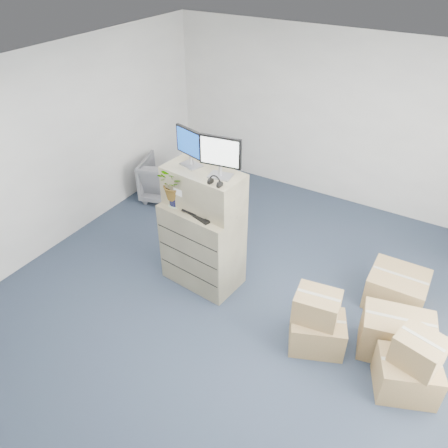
{
  "coord_description": "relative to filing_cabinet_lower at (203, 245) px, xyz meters",
  "views": [
    {
      "loc": [
        1.93,
        -3.25,
        4.04
      ],
      "look_at": [
        -0.28,
        0.4,
        1.09
      ],
      "focal_mm": 35.0,
      "sensor_mm": 36.0,
      "label": 1
    }
  ],
  "objects": [
    {
      "name": "office_chair",
      "position": [
        -1.75,
        1.49,
        -0.17
      ],
      "size": [
        0.97,
        0.94,
        0.8
      ],
      "primitive_type": "imported",
      "rotation": [
        0.0,
        0.0,
        3.47
      ],
      "color": "slate",
      "rests_on": "ground"
    },
    {
      "name": "tissue_box",
      "position": [
        0.32,
        0.08,
        0.69
      ],
      "size": [
        0.29,
        0.18,
        0.1
      ],
      "primitive_type": "cube",
      "rotation": [
        0.0,
        0.0,
        -0.15
      ],
      "color": "#3A88C6",
      "rests_on": "external_drive"
    },
    {
      "name": "filing_cabinet_lower",
      "position": [
        0.0,
        0.0,
        0.0
      ],
      "size": [
        1.04,
        0.7,
        1.15
      ],
      "primitive_type": "cube",
      "rotation": [
        0.0,
        0.0,
        -0.1
      ],
      "color": "#82775A",
      "rests_on": "ground"
    },
    {
      "name": "phone_dock",
      "position": [
        -0.04,
        0.07,
        0.62
      ],
      "size": [
        0.06,
        0.05,
        0.13
      ],
      "rotation": [
        0.0,
        0.0,
        -0.1
      ],
      "color": "silver",
      "rests_on": "filing_cabinet_lower"
    },
    {
      "name": "monitor_left",
      "position": [
        -0.19,
        0.09,
        1.33
      ],
      "size": [
        0.46,
        0.24,
        0.47
      ],
      "rotation": [
        0.0,
        0.0,
        -0.27
      ],
      "color": "#99999E",
      "rests_on": "filing_cabinet_upper"
    },
    {
      "name": "cardboard_boxes",
      "position": [
        2.34,
        0.09,
        -0.28
      ],
      "size": [
        1.73,
        1.9,
        0.77
      ],
      "color": "#977B49",
      "rests_on": "ground"
    },
    {
      "name": "filing_cabinet_upper",
      "position": [
        0.01,
        0.05,
        0.82
      ],
      "size": [
        1.03,
        0.59,
        0.49
      ],
      "primitive_type": "cube",
      "rotation": [
        0.0,
        0.0,
        -0.1
      ],
      "color": "#82775A",
      "rests_on": "filing_cabinet_lower"
    },
    {
      "name": "ground",
      "position": [
        0.65,
        -0.47,
        -0.57
      ],
      "size": [
        7.0,
        7.0,
        0.0
      ],
      "primitive_type": "plane",
      "color": "#243140",
      "rests_on": "ground"
    },
    {
      "name": "potted_plant",
      "position": [
        -0.31,
        -0.09,
        0.81
      ],
      "size": [
        0.5,
        0.53,
        0.42
      ],
      "rotation": [
        0.0,
        0.0,
        -0.1
      ],
      "color": "#9DB793",
      "rests_on": "filing_cabinet_lower"
    },
    {
      "name": "mouse",
      "position": [
        0.31,
        -0.1,
        0.59
      ],
      "size": [
        0.12,
        0.09,
        0.04
      ],
      "primitive_type": "ellipsoid",
      "rotation": [
        0.0,
        0.0,
        -0.29
      ],
      "color": "silver",
      "rests_on": "filing_cabinet_lower"
    },
    {
      "name": "external_drive",
      "position": [
        0.39,
        0.07,
        0.6
      ],
      "size": [
        0.22,
        0.17,
        0.06
      ],
      "primitive_type": "cube",
      "rotation": [
        0.0,
        0.0,
        0.15
      ],
      "color": "black",
      "rests_on": "filing_cabinet_lower"
    },
    {
      "name": "keyboard",
      "position": [
        0.05,
        -0.12,
        0.59
      ],
      "size": [
        0.51,
        0.33,
        0.02
      ],
      "primitive_type": "cube",
      "rotation": [
        0.0,
        0.0,
        -0.3
      ],
      "color": "black",
      "rests_on": "filing_cabinet_lower"
    },
    {
      "name": "monitor_right",
      "position": [
        0.25,
        0.04,
        1.34
      ],
      "size": [
        0.5,
        0.23,
        0.49
      ],
      "rotation": [
        0.0,
        0.0,
        0.16
      ],
      "color": "#99999E",
      "rests_on": "filing_cabinet_upper"
    },
    {
      "name": "wall_back",
      "position": [
        0.65,
        3.04,
        0.83
      ],
      "size": [
        6.0,
        0.02,
        2.8
      ],
      "primitive_type": "cube",
      "color": "silver",
      "rests_on": "ground"
    },
    {
      "name": "headphones",
      "position": [
        0.31,
        -0.16,
        1.11
      ],
      "size": [
        0.16,
        0.03,
        0.16
      ],
      "primitive_type": "torus",
      "rotation": [
        1.57,
        0.0,
        -0.1
      ],
      "color": "black",
      "rests_on": "filing_cabinet_upper"
    },
    {
      "name": "water_bottle",
      "position": [
        0.05,
        0.06,
        0.7
      ],
      "size": [
        0.07,
        0.07,
        0.26
      ],
      "primitive_type": "cylinder",
      "color": "gray",
      "rests_on": "filing_cabinet_lower"
    }
  ]
}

